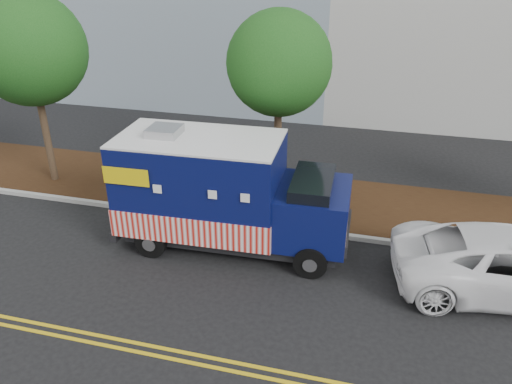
# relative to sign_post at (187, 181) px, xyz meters

# --- Properties ---
(ground) EXTENTS (120.00, 120.00, 0.00)m
(ground) POSITION_rel_sign_post_xyz_m (1.20, -1.71, -1.20)
(ground) COLOR black
(ground) RESTS_ON ground
(curb) EXTENTS (120.00, 0.18, 0.15)m
(curb) POSITION_rel_sign_post_xyz_m (1.20, -0.31, -1.12)
(curb) COLOR #9E9E99
(curb) RESTS_ON ground
(mulch_strip) EXTENTS (120.00, 4.00, 0.15)m
(mulch_strip) POSITION_rel_sign_post_xyz_m (1.20, 1.79, -1.12)
(mulch_strip) COLOR black
(mulch_strip) RESTS_ON ground
(centerline_near) EXTENTS (120.00, 0.10, 0.01)m
(centerline_near) POSITION_rel_sign_post_xyz_m (1.20, -6.16, -1.19)
(centerline_near) COLOR gold
(centerline_near) RESTS_ON ground
(centerline_far) EXTENTS (120.00, 0.10, 0.01)m
(centerline_far) POSITION_rel_sign_post_xyz_m (1.20, -6.41, -1.19)
(centerline_far) COLOR gold
(centerline_far) RESTS_ON ground
(tree_a) EXTENTS (3.90, 3.90, 7.01)m
(tree_a) POSITION_rel_sign_post_xyz_m (-5.91, 0.99, 3.84)
(tree_a) COLOR #38281C
(tree_a) RESTS_ON ground
(tree_b) EXTENTS (3.47, 3.47, 6.54)m
(tree_b) POSITION_rel_sign_post_xyz_m (2.61, 2.09, 3.59)
(tree_b) COLOR #38281C
(tree_b) RESTS_ON ground
(sign_post) EXTENTS (0.06, 0.06, 2.40)m
(sign_post) POSITION_rel_sign_post_xyz_m (0.00, 0.00, 0.00)
(sign_post) COLOR #473828
(sign_post) RESTS_ON ground
(food_truck) EXTENTS (7.00, 2.85, 3.64)m
(food_truck) POSITION_rel_sign_post_xyz_m (1.69, -1.51, 0.45)
(food_truck) COLOR black
(food_truck) RESTS_ON ground
(white_car) EXTENTS (6.42, 3.58, 1.70)m
(white_car) POSITION_rel_sign_post_xyz_m (9.76, -1.84, -0.35)
(white_car) COLOR white
(white_car) RESTS_ON ground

